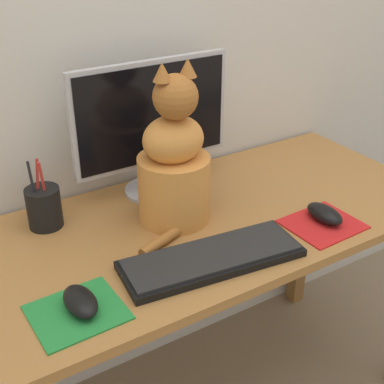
{
  "coord_description": "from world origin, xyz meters",
  "views": [
    {
      "loc": [
        -0.6,
        -1.0,
        1.44
      ],
      "look_at": [
        -0.02,
        -0.06,
        0.85
      ],
      "focal_mm": 50.0,
      "sensor_mm": 36.0,
      "label": 1
    }
  ],
  "objects_px": {
    "computer_mouse_left": "(80,301)",
    "pen_cup": "(44,207)",
    "keyboard": "(212,258)",
    "computer_mouse_right": "(325,214)",
    "cat": "(174,165)",
    "monitor": "(152,123)"
  },
  "relations": [
    {
      "from": "cat",
      "to": "computer_mouse_left",
      "type": "bearing_deg",
      "value": -149.09
    },
    {
      "from": "cat",
      "to": "keyboard",
      "type": "bearing_deg",
      "value": -97.59
    },
    {
      "from": "computer_mouse_right",
      "to": "pen_cup",
      "type": "relative_size",
      "value": 0.61
    },
    {
      "from": "cat",
      "to": "monitor",
      "type": "bearing_deg",
      "value": 80.26
    },
    {
      "from": "computer_mouse_left",
      "to": "cat",
      "type": "distance_m",
      "value": 0.42
    },
    {
      "from": "computer_mouse_left",
      "to": "cat",
      "type": "xyz_separation_m",
      "value": [
        0.34,
        0.21,
        0.13
      ]
    },
    {
      "from": "monitor",
      "to": "computer_mouse_left",
      "type": "distance_m",
      "value": 0.55
    },
    {
      "from": "computer_mouse_left",
      "to": "pen_cup",
      "type": "height_order",
      "value": "pen_cup"
    },
    {
      "from": "computer_mouse_right",
      "to": "computer_mouse_left",
      "type": "bearing_deg",
      "value": 179.44
    },
    {
      "from": "monitor",
      "to": "pen_cup",
      "type": "xyz_separation_m",
      "value": [
        -0.32,
        -0.02,
        -0.15
      ]
    },
    {
      "from": "computer_mouse_left",
      "to": "pen_cup",
      "type": "bearing_deg",
      "value": 82.85
    },
    {
      "from": "keyboard",
      "to": "pen_cup",
      "type": "height_order",
      "value": "pen_cup"
    },
    {
      "from": "keyboard",
      "to": "computer_mouse_right",
      "type": "relative_size",
      "value": 3.89
    },
    {
      "from": "computer_mouse_right",
      "to": "cat",
      "type": "xyz_separation_m",
      "value": [
        -0.32,
        0.22,
        0.13
      ]
    },
    {
      "from": "computer_mouse_right",
      "to": "keyboard",
      "type": "bearing_deg",
      "value": 179.26
    },
    {
      "from": "keyboard",
      "to": "computer_mouse_right",
      "type": "bearing_deg",
      "value": 6.01
    },
    {
      "from": "monitor",
      "to": "pen_cup",
      "type": "bearing_deg",
      "value": -177.18
    },
    {
      "from": "monitor",
      "to": "computer_mouse_left",
      "type": "bearing_deg",
      "value": -134.91
    },
    {
      "from": "computer_mouse_right",
      "to": "monitor",
      "type": "bearing_deg",
      "value": 128.16
    },
    {
      "from": "computer_mouse_left",
      "to": "computer_mouse_right",
      "type": "height_order",
      "value": "computer_mouse_right"
    },
    {
      "from": "keyboard",
      "to": "pen_cup",
      "type": "xyz_separation_m",
      "value": [
        -0.27,
        0.35,
        0.04
      ]
    },
    {
      "from": "monitor",
      "to": "computer_mouse_right",
      "type": "xyz_separation_m",
      "value": [
        0.29,
        -0.37,
        -0.18
      ]
    }
  ]
}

